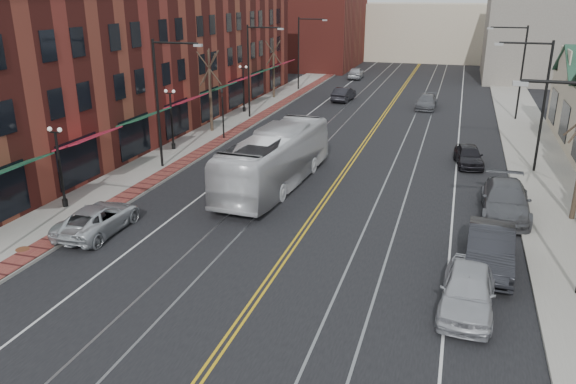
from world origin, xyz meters
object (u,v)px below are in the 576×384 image
Objects in this scene: parked_suv at (98,219)px; parked_car_d at (469,155)px; transit_bus at (275,159)px; parked_car_b at (490,249)px; parked_car_c at (505,200)px; parked_car_a at (468,290)px.

parked_suv is 1.22× the size of parked_car_d.
transit_bus is 2.30× the size of parked_car_b.
parked_car_b is at bearing -94.55° from parked_car_d.
parked_car_b is 6.41m from parked_car_c.
parked_car_c reaches higher than parked_suv.
transit_bus reaches higher than parked_suv.
parked_suv is 16.93m from parked_car_a.
parked_suv is 0.86× the size of parked_car_c.
parked_suv is 0.94× the size of parked_car_b.
transit_bus is 2.11× the size of parked_car_c.
parked_car_d is (10.84, 7.68, -0.99)m from transit_bus.
transit_bus is 2.98× the size of parked_car_d.
parked_car_a is 3.79m from parked_car_b.
parked_car_a is at bearing -97.82° from parked_car_d.
parked_car_b is at bearing -176.12° from parked_suv.
parked_car_a is 1.16× the size of parked_car_d.
parked_car_a is 0.82× the size of parked_car_c.
transit_bus is 2.57× the size of parked_car_a.
parked_car_d is at bearing 93.31° from parked_car_a.
parked_car_a is at bearing -99.67° from parked_car_c.
parked_car_d is (-1.80, 8.60, -0.14)m from parked_car_c.
parked_suv is at bearing -156.44° from parked_car_c.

